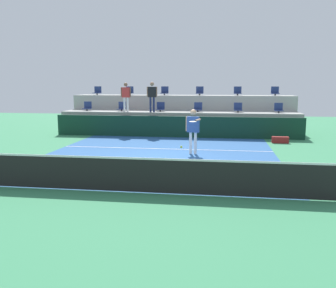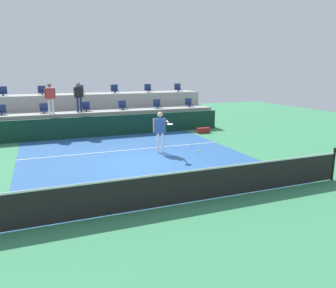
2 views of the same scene
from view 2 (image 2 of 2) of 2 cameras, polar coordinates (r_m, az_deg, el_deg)
The scene contains 24 objects.
ground_plane at distance 12.43m, azimuth -4.49°, elevation -3.55°, with size 40.00×40.00×0.00m, color #388456.
court_inner_paint at distance 13.35m, azimuth -5.77°, elevation -2.42°, with size 9.00×10.00×0.01m, color #285693.
court_service_line at distance 14.66m, azimuth -7.28°, elevation -1.06°, with size 9.00×0.06×0.00m, color white.
tennis_net at distance 8.72m, azimuth 3.37°, elevation -7.27°, with size 10.48×0.08×1.07m.
sponsor_backboard at distance 18.00m, azimuth -10.23°, elevation 3.17°, with size 13.00×0.16×1.10m, color #0F3323.
seating_tier_lower at distance 19.25m, azimuth -11.02°, elevation 3.98°, with size 13.00×1.80×1.25m, color #9E9E99.
seating_tier_upper at distance 20.95m, azimuth -12.01°, elevation 5.80°, with size 13.00×1.80×2.10m, color #9E9E99.
stadium_chair_lower_far_left at distance 18.84m, azimuth -27.13°, elevation 5.21°, with size 0.44×0.40×0.52m.
stadium_chair_lower_left at distance 18.75m, azimuth -20.88°, elevation 5.74°, with size 0.44×0.40×0.52m.
stadium_chair_lower_mid_left at distance 18.91m, azimuth -14.16°, elevation 6.24°, with size 0.44×0.40×0.52m.
stadium_chair_lower_mid_right at distance 19.30m, azimuth -7.96°, elevation 6.63°, with size 0.44×0.40×0.52m.
stadium_chair_lower_right at distance 19.92m, azimuth -1.90°, elevation 6.93°, with size 0.44×0.40×0.52m.
stadium_chair_lower_far_right at distance 20.73m, azimuth 3.67°, elevation 7.14°, with size 0.44×0.40×0.52m.
stadium_chair_upper_far_left at distance 20.55m, azimuth -26.94°, elevation 8.13°, with size 0.44×0.40×0.52m.
stadium_chair_upper_left at distance 20.48m, azimuth -21.20°, elevation 8.63°, with size 0.44×0.40×0.52m.
stadium_chair_upper_mid_left at distance 20.62m, azimuth -15.12°, elevation 9.07°, with size 0.44×0.40×0.52m.
stadium_chair_upper_mid_right at distance 20.97m, azimuth -9.33°, elevation 9.39°, with size 0.44×0.40×0.52m.
stadium_chair_upper_right at distance 21.56m, azimuth -3.50°, elevation 9.62°, with size 0.44×0.40×0.52m.
stadium_chair_upper_far_right at distance 22.31m, azimuth 1.76°, elevation 9.74°, with size 0.44×0.40×0.52m.
tennis_player at distance 13.90m, azimuth -1.34°, elevation 2.86°, with size 0.61×1.29×1.77m.
spectator_in_white at distance 18.31m, azimuth -19.95°, elevation 7.96°, with size 0.57×0.23×1.58m.
spectator_in_grey at distance 18.42m, azimuth -15.35°, elevation 8.37°, with size 0.57×0.27×1.62m.
tennis_ball at distance 10.62m, azimuth 5.31°, elevation -1.31°, with size 0.07×0.07×0.07m.
equipment_bag at distance 18.66m, azimuth 6.19°, elevation 2.39°, with size 0.76×0.28×0.30m, color maroon.
Camera 2 is at (-3.50, -11.41, 3.48)m, focal length 34.83 mm.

